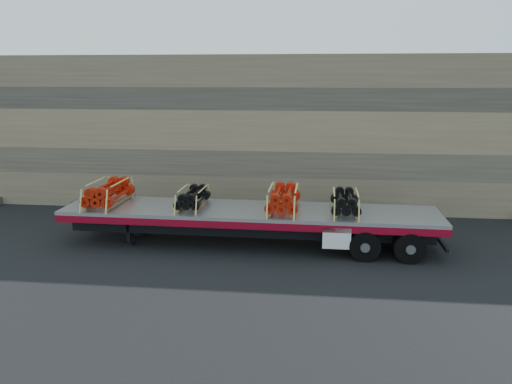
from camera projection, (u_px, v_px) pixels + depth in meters
ground at (239, 248)px, 18.10m from camera, size 120.00×120.00×0.00m
rock_wall at (259, 132)px, 23.58m from camera, size 44.00×3.00×7.00m
trailer at (249, 227)px, 18.34m from camera, size 13.70×2.83×1.37m
bundle_front at (109, 193)px, 18.76m from camera, size 1.21×2.36×0.83m
bundle_midfront at (193, 198)px, 18.37m from camera, size 0.96×1.88×0.66m
bundle_midrear at (283, 199)px, 17.93m from camera, size 1.16×2.27×0.80m
bundle_rear at (345, 202)px, 17.67m from camera, size 1.02×2.00×0.70m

